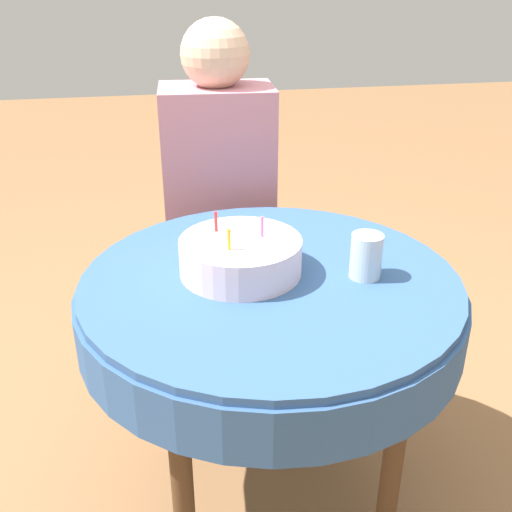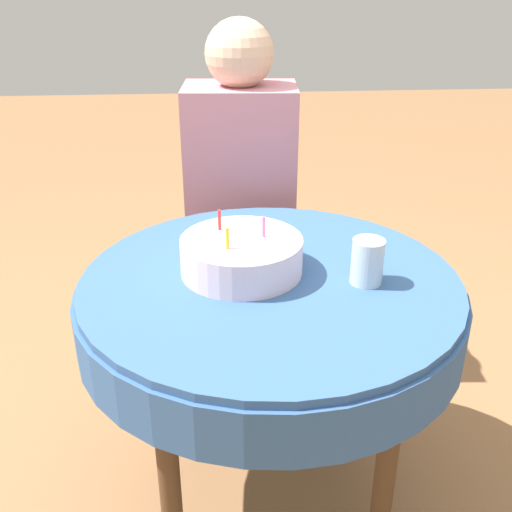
% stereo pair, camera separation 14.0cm
% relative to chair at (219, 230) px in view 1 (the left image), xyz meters
% --- Properties ---
extents(ground_plane, '(12.00, 12.00, 0.00)m').
position_rel_chair_xyz_m(ground_plane, '(0.03, -0.76, -0.51)').
color(ground_plane, '#8C603D').
extents(dining_table, '(0.92, 0.92, 0.71)m').
position_rel_chair_xyz_m(dining_table, '(0.03, -0.76, 0.11)').
color(dining_table, '#335689').
rests_on(dining_table, ground_plane).
extents(chair, '(0.44, 0.44, 0.93)m').
position_rel_chair_xyz_m(chair, '(0.00, 0.00, 0.00)').
color(chair, brown).
rests_on(chair, ground_plane).
extents(person, '(0.38, 0.36, 1.24)m').
position_rel_chair_xyz_m(person, '(-0.01, -0.09, 0.24)').
color(person, '#DBB293').
rests_on(person, ground_plane).
extents(birthday_cake, '(0.29, 0.29, 0.14)m').
position_rel_chair_xyz_m(birthday_cake, '(-0.04, -0.72, 0.24)').
color(birthday_cake, silver).
rests_on(birthday_cake, dining_table).
extents(drinking_glass, '(0.08, 0.08, 0.11)m').
position_rel_chair_xyz_m(drinking_glass, '(0.25, -0.80, 0.25)').
color(drinking_glass, silver).
rests_on(drinking_glass, dining_table).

